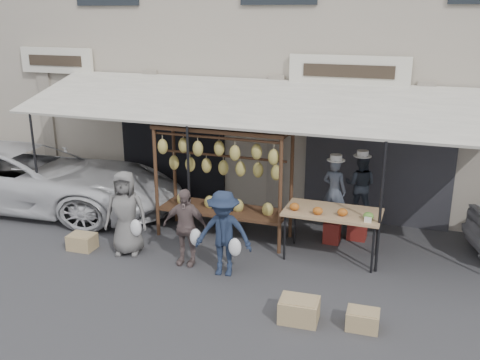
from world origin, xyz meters
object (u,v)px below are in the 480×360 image
at_px(produce_table, 332,213).
at_px(vendor_right, 360,185).
at_px(customer_right, 224,233).
at_px(crate_near_b, 363,320).
at_px(banana_rack, 222,161).
at_px(vendor_left, 334,191).
at_px(customer_left, 126,213).
at_px(van, 20,161).
at_px(crate_near_a, 299,310).
at_px(crate_far, 82,242).
at_px(customer_mid, 185,227).

height_order(produce_table, vendor_right, vendor_right).
distance_m(customer_right, crate_near_b, 2.66).
xyz_separation_m(vendor_right, customer_right, (-1.92, -2.29, -0.36)).
xyz_separation_m(banana_rack, vendor_left, (2.08, 0.46, -0.51)).
relative_size(customer_left, van, 0.31).
bearing_deg(vendor_left, customer_left, 40.16).
height_order(customer_left, crate_near_a, customer_left).
distance_m(customer_left, crate_near_b, 4.58).
bearing_deg(banana_rack, van, 178.32).
height_order(crate_near_a, crate_far, crate_near_a).
height_order(produce_table, customer_right, customer_right).
relative_size(customer_mid, crate_near_a, 2.50).
xyz_separation_m(vendor_left, customer_left, (-3.46, -1.75, -0.27)).
distance_m(banana_rack, produce_table, 2.30).
bearing_deg(produce_table, customer_mid, -155.52).
distance_m(crate_near_a, van, 7.62).
distance_m(produce_table, vendor_left, 0.74).
xyz_separation_m(vendor_left, vendor_right, (0.43, 0.36, 0.05)).
bearing_deg(crate_near_a, produce_table, 89.02).
distance_m(crate_near_a, crate_near_b, 0.90).
distance_m(vendor_left, crate_far, 4.84).
bearing_deg(vendor_left, customer_mid, 51.51).
height_order(produce_table, van, van).
bearing_deg(vendor_left, van, 15.89).
xyz_separation_m(customer_left, customer_mid, (1.20, -0.03, -0.09)).
bearing_deg(van, crate_far, -125.19).
height_order(vendor_right, van, van).
xyz_separation_m(produce_table, customer_mid, (-2.36, -1.08, -0.17)).
relative_size(vendor_right, crate_far, 2.50).
bearing_deg(crate_near_a, crate_near_b, 6.96).
bearing_deg(vendor_right, produce_table, 75.89).
xyz_separation_m(crate_near_a, crate_far, (-4.42, 1.00, -0.02)).
bearing_deg(vendor_right, banana_rack, 21.35).
height_order(banana_rack, crate_far, banana_rack).
distance_m(vendor_right, van, 7.52).
bearing_deg(vendor_left, vendor_right, -127.22).
relative_size(banana_rack, customer_left, 1.65).
height_order(customer_mid, van, van).
height_order(customer_mid, crate_near_a, customer_mid).
bearing_deg(customer_left, vendor_right, 12.23).
bearing_deg(crate_near_b, banana_rack, 142.47).
distance_m(banana_rack, crate_near_a, 3.53).
bearing_deg(crate_near_b, customer_right, 160.48).
height_order(customer_right, crate_near_b, customer_right).
bearing_deg(produce_table, customer_left, -163.60).
bearing_deg(van, customer_right, -110.92).
bearing_deg(customer_right, crate_near_b, -28.28).
distance_m(vendor_right, crate_far, 5.38).
bearing_deg(customer_mid, vendor_right, 34.56).
distance_m(customer_mid, crate_near_a, 2.64).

